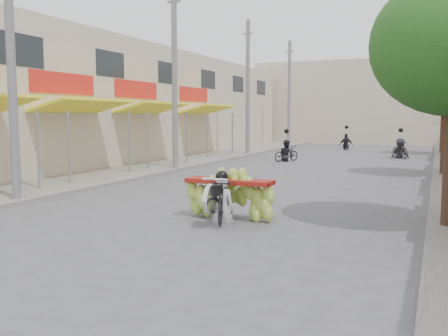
% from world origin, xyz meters
% --- Properties ---
extents(ground, '(120.00, 120.00, 0.00)m').
position_xyz_m(ground, '(0.00, 0.00, 0.00)').
color(ground, '#5A5A5F').
rests_on(ground, ground).
extents(sidewalk_left, '(4.00, 60.00, 0.12)m').
position_xyz_m(sidewalk_left, '(-7.00, 15.00, 0.06)').
color(sidewalk_left, gray).
rests_on(sidewalk_left, ground).
extents(shophouse_row_left, '(9.77, 40.00, 6.00)m').
position_xyz_m(shophouse_row_left, '(-11.98, 13.98, 3.00)').
color(shophouse_row_left, beige).
rests_on(shophouse_row_left, ground).
extents(far_building, '(20.00, 6.00, 7.00)m').
position_xyz_m(far_building, '(0.00, 38.00, 3.50)').
color(far_building, beige).
rests_on(far_building, ground).
extents(utility_pole_near, '(0.60, 0.24, 8.00)m').
position_xyz_m(utility_pole_near, '(-5.40, 3.00, 4.03)').
color(utility_pole_near, slate).
rests_on(utility_pole_near, ground).
extents(utility_pole_mid, '(0.60, 0.24, 8.00)m').
position_xyz_m(utility_pole_mid, '(-5.40, 12.00, 4.03)').
color(utility_pole_mid, slate).
rests_on(utility_pole_mid, ground).
extents(utility_pole_far, '(0.60, 0.24, 8.00)m').
position_xyz_m(utility_pole_far, '(-5.40, 21.00, 4.03)').
color(utility_pole_far, slate).
rests_on(utility_pole_far, ground).
extents(utility_pole_back, '(0.60, 0.24, 8.00)m').
position_xyz_m(utility_pole_back, '(-5.40, 30.00, 4.03)').
color(utility_pole_back, slate).
rests_on(utility_pole_back, ground).
extents(street_tree_mid, '(3.40, 3.40, 5.25)m').
position_xyz_m(street_tree_mid, '(5.40, 14.00, 3.78)').
color(street_tree_mid, '#3A2719').
rests_on(street_tree_mid, ground).
extents(street_tree_far, '(3.40, 3.40, 5.25)m').
position_xyz_m(street_tree_far, '(5.40, 26.00, 3.78)').
color(street_tree_far, '#3A2719').
rests_on(street_tree_far, ground).
extents(banana_motorbike, '(2.20, 1.87, 1.94)m').
position_xyz_m(banana_motorbike, '(0.78, 3.09, 0.67)').
color(banana_motorbike, black).
rests_on(banana_motorbike, ground).
extents(bg_motorbike_a, '(1.24, 1.55, 1.95)m').
position_xyz_m(bg_motorbike_a, '(-2.11, 18.01, 0.77)').
color(bg_motorbike_a, black).
rests_on(bg_motorbike_a, ground).
extents(bg_motorbike_b, '(1.29, 1.59, 1.95)m').
position_xyz_m(bg_motorbike_b, '(3.24, 22.18, 0.86)').
color(bg_motorbike_b, black).
rests_on(bg_motorbike_b, ground).
extents(bg_motorbike_c, '(1.08, 1.52, 1.95)m').
position_xyz_m(bg_motorbike_c, '(-0.74, 28.30, 0.84)').
color(bg_motorbike_c, black).
rests_on(bg_motorbike_c, ground).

